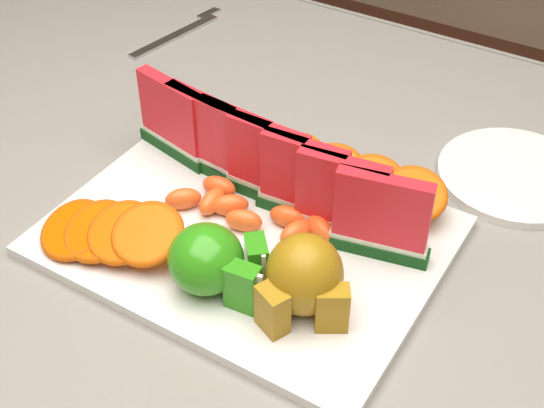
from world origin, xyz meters
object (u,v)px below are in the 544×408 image
(pear_cluster, at_px, (304,279))
(side_plate, at_px, (515,175))
(apple_cluster, at_px, (213,262))
(platter, at_px, (247,236))
(fork, at_px, (178,34))

(pear_cluster, distance_m, side_plate, 0.33)
(pear_cluster, relative_size, side_plate, 0.42)
(side_plate, bearing_deg, apple_cluster, -120.39)
(platter, distance_m, fork, 0.47)
(side_plate, bearing_deg, fork, 172.20)
(platter, distance_m, side_plate, 0.33)
(pear_cluster, bearing_deg, apple_cluster, -166.50)
(apple_cluster, height_order, fork, apple_cluster)
(apple_cluster, height_order, side_plate, apple_cluster)
(fork, bearing_deg, apple_cluster, -49.27)
(apple_cluster, relative_size, pear_cluster, 1.20)
(platter, bearing_deg, pear_cluster, -30.52)
(apple_cluster, distance_m, side_plate, 0.39)
(pear_cluster, xyz_separation_m, side_plate, (0.11, 0.31, -0.05))
(apple_cluster, distance_m, fork, 0.54)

